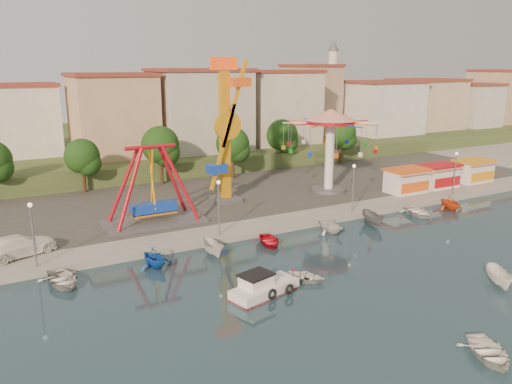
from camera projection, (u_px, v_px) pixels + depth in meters
ground at (378, 272)px, 40.07m from camera, size 200.00×200.00×0.00m
quay_deck at (148, 154)px, 92.62m from camera, size 200.00×100.00×0.60m
asphalt_pad at (220, 188)px, 65.39m from camera, size 90.00×28.00×0.01m
hill_terrace at (140, 144)px, 96.57m from camera, size 200.00×60.00×3.00m
pirate_ship_ride at (152, 187)px, 49.85m from camera, size 10.00×5.00×8.00m
kamikaze_tower at (227, 134)px, 56.80m from camera, size 4.21×3.10×16.50m
wave_swinger at (330, 132)px, 61.76m from camera, size 11.60×11.60×10.40m
booth_left at (406, 180)px, 62.66m from camera, size 5.40×3.78×3.08m
booth_mid at (438, 176)px, 65.35m from camera, size 5.40×3.78×3.08m
booth_right at (473, 170)px, 68.53m from camera, size 5.40×3.78×3.08m
lamp_post_0 at (34, 237)px, 39.11m from camera, size 0.14×0.14×5.00m
lamp_post_1 at (219, 209)px, 46.60m from camera, size 0.14×0.14×5.00m
lamp_post_2 at (353, 189)px, 54.09m from camera, size 0.14×0.14×5.00m
lamp_post_3 at (454, 174)px, 61.58m from camera, size 0.14×0.14×5.00m
tree_1 at (82, 156)px, 62.06m from camera, size 4.35×4.35×6.80m
tree_2 at (160, 145)px, 66.20m from camera, size 5.02×5.02×7.85m
tree_3 at (233, 144)px, 69.74m from camera, size 4.68×4.68×7.32m
tree_4 at (282, 135)px, 76.92m from camera, size 4.86×4.86×7.60m
tree_5 at (341, 133)px, 80.07m from camera, size 4.83×4.83×7.54m
building_1 at (23, 129)px, 71.90m from camera, size 12.33×9.01×8.63m
building_2 at (113, 115)px, 78.22m from camera, size 11.95×9.28×11.23m
building_3 at (202, 119)px, 82.25m from camera, size 12.59×10.50×9.20m
building_4 at (263, 114)px, 91.44m from camera, size 10.75×9.23×9.24m
building_5 at (328, 106)px, 95.83m from camera, size 12.77×10.96×11.21m
building_6 at (380, 102)px, 99.88m from camera, size 8.23×8.98×12.36m
building_7 at (405, 107)px, 110.07m from camera, size 11.59×10.93×8.76m
building_8 at (473, 98)px, 110.58m from camera, size 12.84×9.28×12.58m
building_9 at (500, 102)px, 119.67m from camera, size 12.95×9.17×9.21m
minaret at (332, 84)px, 99.67m from camera, size 2.80×2.80×18.00m
cabin_motorboat at (263, 288)px, 36.04m from camera, size 5.64×3.27×1.87m
rowboat_a at (305, 277)px, 38.43m from camera, size 3.74×3.88×0.66m
rowboat_b at (489, 352)px, 28.21m from camera, size 4.07×4.58×0.78m
skiff at (500, 278)px, 37.41m from camera, size 3.03×3.74×1.38m
van at (18, 246)px, 41.72m from camera, size 6.70×4.56×1.80m
moored_boat_0 at (62, 279)px, 37.72m from camera, size 3.57×4.59×0.87m
moored_boat_1 at (154, 257)px, 40.98m from camera, size 3.51×3.83×1.71m
moored_boat_2 at (213, 248)px, 43.50m from camera, size 1.42×3.54×1.35m
moored_boat_3 at (269, 241)px, 46.23m from camera, size 3.39×4.14×0.75m
moored_boat_4 at (330, 225)px, 49.42m from camera, size 3.42×3.75×1.69m
moored_boat_5 at (373, 218)px, 52.02m from camera, size 2.04×3.75×1.37m
moored_boat_6 at (418, 212)px, 55.19m from camera, size 3.77×4.73×0.88m
moored_boat_7 at (450, 202)px, 57.45m from camera, size 3.38×3.75×1.73m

